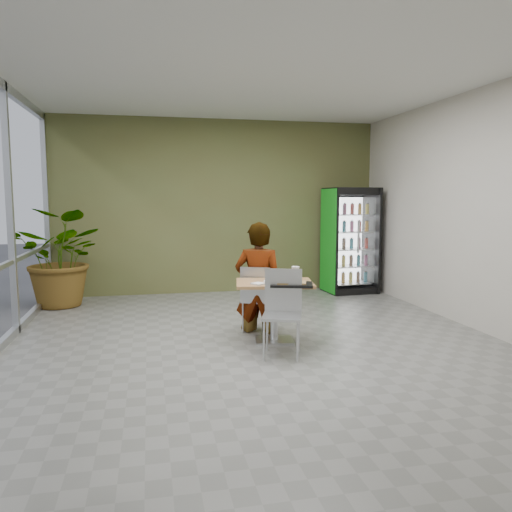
# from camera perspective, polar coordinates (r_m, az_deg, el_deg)

# --- Properties ---
(ground) EXTENTS (7.00, 7.00, 0.00)m
(ground) POSITION_cam_1_polar(r_m,az_deg,el_deg) (6.13, 0.34, -10.05)
(ground) COLOR slate
(ground) RESTS_ON ground
(room_envelope) EXTENTS (6.00, 7.00, 3.20)m
(room_envelope) POSITION_cam_1_polar(r_m,az_deg,el_deg) (5.87, 0.35, 5.08)
(room_envelope) COLOR beige
(room_envelope) RESTS_ON ground
(dining_table) EXTENTS (1.02, 0.79, 0.75)m
(dining_table) POSITION_cam_1_polar(r_m,az_deg,el_deg) (6.10, 2.11, -4.96)
(dining_table) COLOR #9E6843
(dining_table) RESTS_ON ground
(chair_far) EXTENTS (0.51, 0.52, 0.88)m
(chair_far) POSITION_cam_1_polar(r_m,az_deg,el_deg) (6.54, 0.06, -4.35)
(chair_far) COLOR #B4B6B9
(chair_far) RESTS_ON ground
(chair_near) EXTENTS (0.54, 0.54, 0.96)m
(chair_near) POSITION_cam_1_polar(r_m,az_deg,el_deg) (5.65, 3.06, -5.61)
(chair_near) COLOR #B4B6B9
(chair_near) RESTS_ON ground
(seated_woman) EXTENTS (0.76, 0.64, 1.76)m
(seated_woman) POSITION_cam_1_polar(r_m,az_deg,el_deg) (6.57, 0.31, -3.73)
(seated_woman) COLOR black
(seated_woman) RESTS_ON ground
(pizza_plate) EXTENTS (0.33, 0.25, 0.03)m
(pizza_plate) POSITION_cam_1_polar(r_m,az_deg,el_deg) (6.05, 2.04, -2.82)
(pizza_plate) COLOR white
(pizza_plate) RESTS_ON dining_table
(soda_cup) EXTENTS (0.10, 0.10, 0.18)m
(soda_cup) POSITION_cam_1_polar(r_m,az_deg,el_deg) (6.14, 4.52, -2.05)
(soda_cup) COLOR white
(soda_cup) RESTS_ON dining_table
(napkin_stack) EXTENTS (0.19, 0.19, 0.02)m
(napkin_stack) POSITION_cam_1_polar(r_m,az_deg,el_deg) (5.87, 0.27, -3.18)
(napkin_stack) COLOR white
(napkin_stack) RESTS_ON dining_table
(cafeteria_tray) EXTENTS (0.56, 0.48, 0.03)m
(cafeteria_tray) POSITION_cam_1_polar(r_m,az_deg,el_deg) (5.80, 4.10, -3.26)
(cafeteria_tray) COLOR black
(cafeteria_tray) RESTS_ON dining_table
(beverage_fridge) EXTENTS (0.94, 0.74, 1.95)m
(beverage_fridge) POSITION_cam_1_polar(r_m,az_deg,el_deg) (9.48, 10.73, 1.76)
(beverage_fridge) COLOR black
(beverage_fridge) RESTS_ON ground
(potted_plant) EXTENTS (1.77, 1.65, 1.60)m
(potted_plant) POSITION_cam_1_polar(r_m,az_deg,el_deg) (8.68, -21.20, -0.16)
(potted_plant) COLOR #3B6B2B
(potted_plant) RESTS_ON ground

